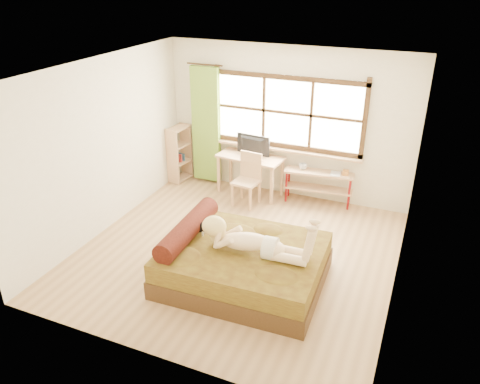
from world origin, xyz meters
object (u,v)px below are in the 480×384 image
at_px(bed, 240,262).
at_px(chair, 248,176).
at_px(desk, 250,161).
at_px(kitten, 198,226).
at_px(bookshelf, 179,153).
at_px(woman, 253,232).
at_px(pipe_shelf, 319,180).

xyz_separation_m(bed, chair, (-0.77, 2.19, 0.24)).
bearing_deg(desk, kitten, -78.74).
distance_m(chair, bookshelf, 1.67).
bearing_deg(desk, woman, -61.11).
bearing_deg(bed, bookshelf, 130.50).
bearing_deg(chair, kitten, -80.88).
bearing_deg(chair, woman, -60.20).
xyz_separation_m(bed, desk, (-0.88, 2.56, 0.37)).
bearing_deg(chair, bed, -64.30).
bearing_deg(woman, chair, 111.32).
relative_size(bed, pipe_shelf, 1.74).
distance_m(bed, bookshelf, 3.53).
height_order(woman, kitten, woman).
distance_m(bed, woman, 0.59).
bearing_deg(kitten, bed, -10.81).
distance_m(woman, kitten, 0.90).
distance_m(bed, pipe_shelf, 2.71).
xyz_separation_m(kitten, desk, (-0.21, 2.45, 0.00)).
relative_size(desk, pipe_shelf, 1.01).
height_order(kitten, desk, kitten).
distance_m(kitten, pipe_shelf, 2.79).
bearing_deg(pipe_shelf, bed, -104.83).
relative_size(woman, pipe_shelf, 1.19).
xyz_separation_m(chair, pipe_shelf, (1.16, 0.49, -0.08)).
bearing_deg(kitten, bookshelf, 122.47).
xyz_separation_m(chair, bookshelf, (-1.62, 0.40, 0.04)).
bearing_deg(bed, kitten, 169.19).
bearing_deg(desk, pipe_shelf, 11.80).
height_order(kitten, chair, chair).
xyz_separation_m(kitten, bookshelf, (-1.72, 2.49, -0.09)).
bearing_deg(bookshelf, woman, -38.39).
bearing_deg(bed, woman, -15.54).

